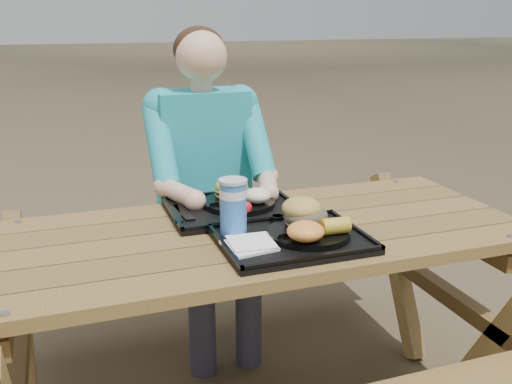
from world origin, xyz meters
name	(u,v)px	position (x,y,z in m)	size (l,w,h in m)	color
picnic_table	(256,329)	(0.00, 0.00, 0.38)	(1.80, 1.49, 0.75)	#999999
tray_near	(292,241)	(0.07, -0.15, 0.76)	(0.45, 0.35, 0.02)	black
tray_far	(232,210)	(-0.02, 0.19, 0.76)	(0.45, 0.35, 0.02)	black
plate_near	(309,233)	(0.12, -0.16, 0.78)	(0.26, 0.26, 0.02)	black
plate_far	(239,203)	(0.01, 0.20, 0.78)	(0.26, 0.26, 0.02)	black
napkin_stack	(249,245)	(-0.09, -0.18, 0.78)	(0.14, 0.14, 0.02)	white
soda_cup	(233,209)	(-0.10, -0.06, 0.85)	(0.08, 0.08, 0.17)	#1756B2
condiment_bbq	(278,219)	(0.07, -0.02, 0.78)	(0.04, 0.04, 0.03)	#300605
condiment_mustard	(293,218)	(0.12, -0.03, 0.78)	(0.05, 0.05, 0.03)	#FFAF1C
sandwich	(306,204)	(0.13, -0.11, 0.86)	(0.13, 0.13, 0.14)	gold
mac_cheese	(306,231)	(0.08, -0.23, 0.82)	(0.11, 0.11, 0.06)	#FFA043
corn_cob	(335,226)	(0.18, -0.21, 0.82)	(0.09, 0.09, 0.05)	gold
cutlery_far	(183,212)	(-0.20, 0.19, 0.77)	(0.03, 0.18, 0.01)	black
burger	(231,182)	(-0.01, 0.25, 0.85)	(0.12, 0.12, 0.11)	gold
baked_beans	(231,202)	(-0.05, 0.13, 0.81)	(0.08, 0.08, 0.04)	#481C0E
potato_salad	(257,196)	(0.06, 0.15, 0.82)	(0.10, 0.10, 0.05)	white
diner	(205,203)	(-0.01, 0.65, 0.64)	(0.48, 0.84, 1.28)	teal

